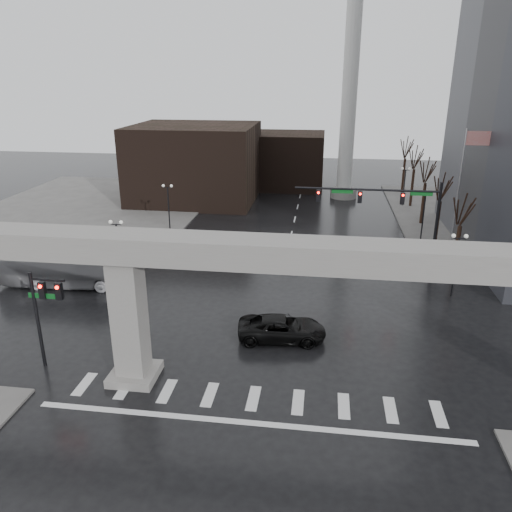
# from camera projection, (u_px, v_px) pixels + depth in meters

# --- Properties ---
(ground) EXTENTS (160.00, 160.00, 0.00)m
(ground) POSITION_uv_depth(u_px,v_px,m) (256.00, 387.00, 27.72)
(ground) COLOR black
(ground) RESTS_ON ground
(sidewalk_nw) EXTENTS (28.00, 36.00, 0.15)m
(sidewalk_nw) POSITION_uv_depth(u_px,v_px,m) (95.00, 207.00, 64.46)
(sidewalk_nw) COLOR slate
(sidewalk_nw) RESTS_ON ground
(elevated_guideway) EXTENTS (48.00, 2.60, 8.70)m
(elevated_guideway) POSITION_uv_depth(u_px,v_px,m) (281.00, 274.00, 25.17)
(elevated_guideway) COLOR gray
(elevated_guideway) RESTS_ON ground
(building_far_left) EXTENTS (16.00, 14.00, 10.00)m
(building_far_left) POSITION_uv_depth(u_px,v_px,m) (195.00, 163.00, 66.80)
(building_far_left) COLOR black
(building_far_left) RESTS_ON ground
(building_far_mid) EXTENTS (10.00, 10.00, 8.00)m
(building_far_mid) POSITION_uv_depth(u_px,v_px,m) (290.00, 160.00, 74.91)
(building_far_mid) COLOR black
(building_far_mid) RESTS_ON ground
(smokestack) EXTENTS (3.60, 3.60, 30.00)m
(smokestack) POSITION_uv_depth(u_px,v_px,m) (349.00, 97.00, 65.07)
(smokestack) COLOR silver
(smokestack) RESTS_ON ground
(signal_mast_arm) EXTENTS (12.12, 0.43, 8.00)m
(signal_mast_arm) POSITION_uv_depth(u_px,v_px,m) (392.00, 206.00, 42.02)
(signal_mast_arm) COLOR black
(signal_mast_arm) RESTS_ON ground
(signal_left_pole) EXTENTS (2.30, 0.30, 6.00)m
(signal_left_pole) POSITION_uv_depth(u_px,v_px,m) (44.00, 304.00, 28.33)
(signal_left_pole) COLOR black
(signal_left_pole) RESTS_ON ground
(flagpole_assembly) EXTENTS (2.06, 0.12, 12.00)m
(flagpole_assembly) POSITION_uv_depth(u_px,v_px,m) (463.00, 181.00, 43.60)
(flagpole_assembly) COLOR silver
(flagpole_assembly) RESTS_ON ground
(lamp_right_0) EXTENTS (1.22, 0.32, 5.11)m
(lamp_right_0) POSITION_uv_depth(u_px,v_px,m) (457.00, 254.00, 37.80)
(lamp_right_0) COLOR black
(lamp_right_0) RESTS_ON ground
(lamp_right_1) EXTENTS (1.22, 0.32, 5.11)m
(lamp_right_1) POSITION_uv_depth(u_px,v_px,m) (424.00, 208.00, 50.81)
(lamp_right_1) COLOR black
(lamp_right_1) RESTS_ON ground
(lamp_right_2) EXTENTS (1.22, 0.32, 5.11)m
(lamp_right_2) POSITION_uv_depth(u_px,v_px,m) (405.00, 180.00, 63.82)
(lamp_right_2) COLOR black
(lamp_right_2) RESTS_ON ground
(lamp_left_0) EXTENTS (1.22, 0.32, 5.11)m
(lamp_left_0) POSITION_uv_depth(u_px,v_px,m) (117.00, 239.00, 41.24)
(lamp_left_0) COLOR black
(lamp_left_0) RESTS_ON ground
(lamp_left_1) EXTENTS (1.22, 0.32, 5.11)m
(lamp_left_1) POSITION_uv_depth(u_px,v_px,m) (168.00, 199.00, 54.25)
(lamp_left_1) COLOR black
(lamp_left_1) RESTS_ON ground
(lamp_left_2) EXTENTS (1.22, 0.32, 5.11)m
(lamp_left_2) POSITION_uv_depth(u_px,v_px,m) (199.00, 175.00, 67.26)
(lamp_left_2) COLOR black
(lamp_left_2) RESTS_ON ground
(tree_right_0) EXTENTS (1.09, 1.58, 7.50)m
(tree_right_0) POSITION_uv_depth(u_px,v_px,m) (457.00, 246.00, 41.64)
(tree_right_0) COLOR black
(tree_right_0) RESTS_ON ground
(tree_right_1) EXTENTS (1.09, 1.61, 7.67)m
(tree_right_1) POSITION_uv_depth(u_px,v_px,m) (438.00, 219.00, 49.05)
(tree_right_1) COLOR black
(tree_right_1) RESTS_ON ground
(tree_right_2) EXTENTS (1.10, 1.63, 7.85)m
(tree_right_2) POSITION_uv_depth(u_px,v_px,m) (424.00, 199.00, 56.47)
(tree_right_2) COLOR black
(tree_right_2) RESTS_ON ground
(tree_right_3) EXTENTS (1.11, 1.66, 8.02)m
(tree_right_3) POSITION_uv_depth(u_px,v_px,m) (413.00, 184.00, 63.88)
(tree_right_3) COLOR black
(tree_right_3) RESTS_ON ground
(tree_right_4) EXTENTS (1.12, 1.69, 8.19)m
(tree_right_4) POSITION_uv_depth(u_px,v_px,m) (404.00, 172.00, 71.29)
(tree_right_4) COLOR black
(tree_right_4) RESTS_ON ground
(pickup_truck) EXTENTS (5.92, 3.13, 1.59)m
(pickup_truck) POSITION_uv_depth(u_px,v_px,m) (282.00, 328.00, 32.45)
(pickup_truck) COLOR black
(pickup_truck) RESTS_ON ground
(city_bus) EXTENTS (11.64, 3.26, 3.21)m
(city_bus) POSITION_uv_depth(u_px,v_px,m) (69.00, 267.00, 40.45)
(city_bus) COLOR #96969A
(city_bus) RESTS_ON ground
(far_car) EXTENTS (2.09, 4.89, 1.65)m
(far_car) POSITION_uv_depth(u_px,v_px,m) (292.00, 249.00, 46.81)
(far_car) COLOR black
(far_car) RESTS_ON ground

